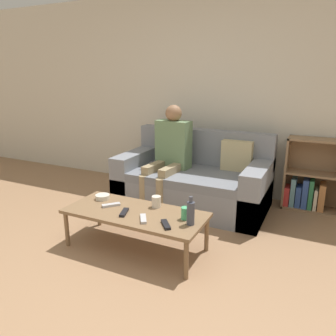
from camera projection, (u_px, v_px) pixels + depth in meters
ground_plane at (90, 297)px, 2.39m from camera, size 22.00×22.00×0.00m
wall_back at (212, 95)px, 4.30m from camera, size 12.00×0.06×2.60m
couch at (194, 182)px, 4.00m from camera, size 1.77×0.95×0.89m
bookshelf at (310, 182)px, 3.88m from camera, size 0.63×0.28×0.86m
coffee_table at (135, 215)px, 2.97m from camera, size 1.29×0.56×0.37m
person_adult at (170, 149)px, 3.94m from camera, size 0.43×0.67×1.21m
cup_near at (156, 202)px, 3.05m from camera, size 0.09×0.09×0.11m
cup_far at (185, 213)px, 2.79m from camera, size 0.07×0.07×0.11m
tv_remote_0 at (111, 205)px, 3.08m from camera, size 0.15×0.16×0.02m
tv_remote_1 at (143, 219)px, 2.79m from camera, size 0.13×0.17×0.02m
tv_remote_2 at (124, 212)px, 2.91m from camera, size 0.10×0.18×0.02m
tv_remote_3 at (166, 225)px, 2.68m from camera, size 0.14×0.16×0.02m
snack_bowl at (103, 197)px, 3.25m from camera, size 0.14×0.14×0.05m
bottle at (191, 213)px, 2.68m from camera, size 0.07×0.07×0.25m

